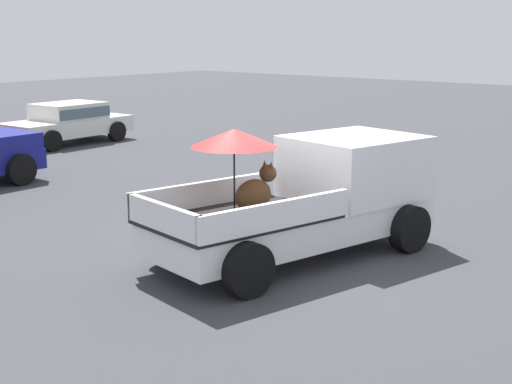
% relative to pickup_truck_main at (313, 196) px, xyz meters
% --- Properties ---
extents(ground_plane, '(80.00, 80.00, 0.00)m').
position_rel_pickup_truck_main_xyz_m(ground_plane, '(-0.43, 0.07, -0.98)').
color(ground_plane, '#38383D').
extents(pickup_truck_main, '(5.32, 3.05, 2.20)m').
position_rel_pickup_truck_main_xyz_m(pickup_truck_main, '(0.00, 0.00, 0.00)').
color(pickup_truck_main, black).
rests_on(pickup_truck_main, ground).
extents(parked_sedan_near, '(4.38, 2.14, 1.33)m').
position_rel_pickup_truck_main_xyz_m(parked_sedan_near, '(4.99, 13.29, -0.23)').
color(parked_sedan_near, black).
rests_on(parked_sedan_near, ground).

